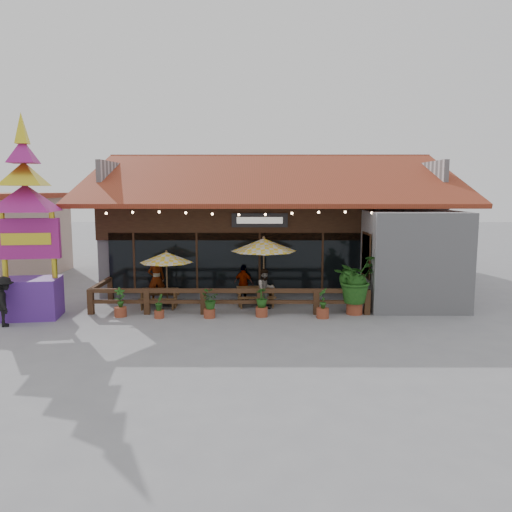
{
  "coord_description": "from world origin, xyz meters",
  "views": [
    {
      "loc": [
        -0.56,
        -17.77,
        4.4
      ],
      "look_at": [
        -0.64,
        1.5,
        1.82
      ],
      "focal_mm": 35.0,
      "sensor_mm": 36.0,
      "label": 1
    }
  ],
  "objects_px": {
    "umbrella_right": "(264,245)",
    "picnic_table_left": "(159,295)",
    "picnic_table_right": "(256,293)",
    "thai_sign_tower": "(26,203)",
    "pedestrian": "(5,301)",
    "umbrella_left": "(166,257)",
    "tropical_plant": "(355,280)"
  },
  "relations": [
    {
      "from": "picnic_table_left",
      "to": "thai_sign_tower",
      "type": "bearing_deg",
      "value": -158.72
    },
    {
      "from": "picnic_table_right",
      "to": "thai_sign_tower",
      "type": "bearing_deg",
      "value": -166.19
    },
    {
      "from": "thai_sign_tower",
      "to": "umbrella_left",
      "type": "bearing_deg",
      "value": 21.65
    },
    {
      "from": "umbrella_right",
      "to": "thai_sign_tower",
      "type": "bearing_deg",
      "value": -166.4
    },
    {
      "from": "picnic_table_right",
      "to": "thai_sign_tower",
      "type": "height_order",
      "value": "thai_sign_tower"
    },
    {
      "from": "picnic_table_left",
      "to": "tropical_plant",
      "type": "bearing_deg",
      "value": -8.3
    },
    {
      "from": "pedestrian",
      "to": "umbrella_left",
      "type": "bearing_deg",
      "value": -85.33
    },
    {
      "from": "picnic_table_right",
      "to": "tropical_plant",
      "type": "distance_m",
      "value": 3.84
    },
    {
      "from": "picnic_table_left",
      "to": "tropical_plant",
      "type": "distance_m",
      "value": 7.27
    },
    {
      "from": "picnic_table_right",
      "to": "thai_sign_tower",
      "type": "relative_size",
      "value": 0.21
    },
    {
      "from": "picnic_table_left",
      "to": "thai_sign_tower",
      "type": "distance_m",
      "value": 5.59
    },
    {
      "from": "pedestrian",
      "to": "thai_sign_tower",
      "type": "bearing_deg",
      "value": -45.34
    },
    {
      "from": "picnic_table_left",
      "to": "tropical_plant",
      "type": "xyz_separation_m",
      "value": [
        7.15,
        -1.04,
        0.77
      ]
    },
    {
      "from": "umbrella_right",
      "to": "picnic_table_left",
      "type": "relative_size",
      "value": 1.85
    },
    {
      "from": "pedestrian",
      "to": "umbrella_right",
      "type": "bearing_deg",
      "value": -96.25
    },
    {
      "from": "umbrella_left",
      "to": "picnic_table_left",
      "type": "distance_m",
      "value": 1.45
    },
    {
      "from": "thai_sign_tower",
      "to": "pedestrian",
      "type": "bearing_deg",
      "value": -109.24
    },
    {
      "from": "thai_sign_tower",
      "to": "umbrella_right",
      "type": "bearing_deg",
      "value": 13.6
    },
    {
      "from": "umbrella_right",
      "to": "picnic_table_left",
      "type": "height_order",
      "value": "umbrella_right"
    },
    {
      "from": "picnic_table_right",
      "to": "tropical_plant",
      "type": "relative_size",
      "value": 0.72
    },
    {
      "from": "umbrella_right",
      "to": "picnic_table_left",
      "type": "xyz_separation_m",
      "value": [
        -3.94,
        -0.35,
        -1.86
      ]
    },
    {
      "from": "umbrella_right",
      "to": "thai_sign_tower",
      "type": "distance_m",
      "value": 8.4
    },
    {
      "from": "picnic_table_left",
      "to": "thai_sign_tower",
      "type": "relative_size",
      "value": 0.19
    },
    {
      "from": "umbrella_left",
      "to": "pedestrian",
      "type": "xyz_separation_m",
      "value": [
        -4.73,
        -2.82,
        -1.05
      ]
    },
    {
      "from": "umbrella_left",
      "to": "tropical_plant",
      "type": "bearing_deg",
      "value": -9.78
    },
    {
      "from": "picnic_table_left",
      "to": "thai_sign_tower",
      "type": "height_order",
      "value": "thai_sign_tower"
    },
    {
      "from": "umbrella_left",
      "to": "umbrella_right",
      "type": "distance_m",
      "value": 3.69
    },
    {
      "from": "thai_sign_tower",
      "to": "pedestrian",
      "type": "distance_m",
      "value": 3.32
    },
    {
      "from": "umbrella_left",
      "to": "picnic_table_right",
      "type": "distance_m",
      "value": 3.64
    },
    {
      "from": "picnic_table_left",
      "to": "picnic_table_right",
      "type": "xyz_separation_m",
      "value": [
        3.64,
        0.31,
        0.02
      ]
    },
    {
      "from": "picnic_table_right",
      "to": "pedestrian",
      "type": "xyz_separation_m",
      "value": [
        -8.09,
        -2.99,
        0.35
      ]
    },
    {
      "from": "umbrella_left",
      "to": "tropical_plant",
      "type": "relative_size",
      "value": 1.0
    }
  ]
}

